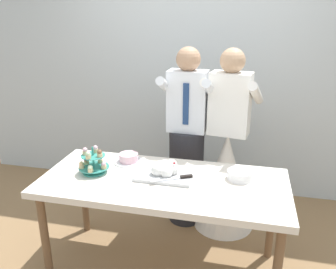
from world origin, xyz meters
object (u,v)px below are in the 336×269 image
Objects in this scene: round_cake at (129,159)px; dessert_table at (163,189)px; plate_stack at (240,175)px; person_bride at (226,169)px; main_cake_tray at (166,171)px; person_groom at (187,148)px; cupcake_stand at (93,163)px.

dessert_table is at bearing -34.62° from round_cake.
plate_stack is 0.11× the size of person_bride.
main_cake_tray is 0.25× the size of person_bride.
person_groom is at bearing 130.86° from plate_stack.
cupcake_stand reaches higher than round_cake.
cupcake_stand is 0.94m from person_groom.
main_cake_tray is 2.26× the size of plate_stack.
person_groom reaches higher than main_cake_tray.
dessert_table is at bearing -93.67° from person_groom.
main_cake_tray reaches higher than dessert_table.
plate_stack is (0.54, 0.07, -0.01)m from main_cake_tray.
person_bride reaches higher than dessert_table.
main_cake_tray reaches higher than plate_stack.
cupcake_stand is 0.14× the size of person_bride.
dessert_table is 0.57m from plate_stack.
person_groom is (0.39, 0.48, -0.06)m from round_cake.
person_groom is 0.40m from person_bride.
person_groom is at bearing 86.13° from main_cake_tray.
person_groom reaches higher than dessert_table.
person_bride reaches higher than round_cake.
person_groom is (0.05, 0.72, 0.05)m from dessert_table.
cupcake_stand is at bearing -179.42° from dessert_table.
plate_stack is at bearing -6.33° from round_cake.
dessert_table is at bearing -165.44° from plate_stack.
round_cake is at bearing 145.38° from dessert_table.
dessert_table is 9.68× the size of plate_stack.
cupcake_stand is at bearing -128.55° from round_cake.
dessert_table is 7.50× the size of round_cake.
main_cake_tray is 0.79m from person_bride.
dessert_table is 1.08× the size of person_groom.
dessert_table is 0.83m from person_bride.
main_cake_tray is at bearing -122.98° from person_bride.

